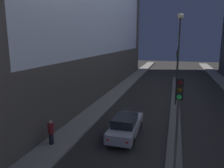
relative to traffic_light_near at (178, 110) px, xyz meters
name	(u,v)px	position (x,y,z in m)	size (l,w,h in m)	color
median_strip	(175,103)	(0.00, 14.29, -3.70)	(0.90, 33.20, 0.11)	#66605B
traffic_light_near	(178,110)	(0.00, 0.00, 0.00)	(0.32, 0.42, 4.99)	#383838
traffic_light_mid	(177,60)	(0.00, 24.59, 0.00)	(0.32, 0.42, 4.99)	#383838
street_lamp	(179,40)	(0.00, 13.35, 2.92)	(0.61, 0.61, 9.04)	#383838
car_left_lane	(126,126)	(-3.32, 4.82, -2.98)	(1.71, 4.81, 1.53)	#B2B2B7
pedestrian_on_left_sidewalk	(51,132)	(-7.49, 2.01, -2.77)	(0.39, 0.39, 1.57)	black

